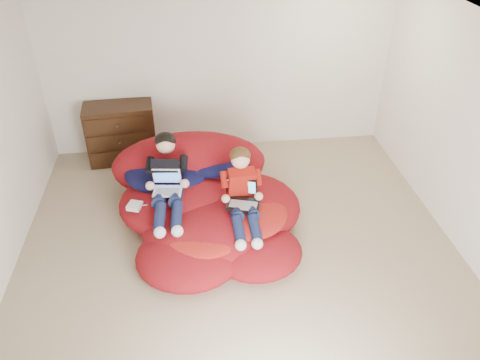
{
  "coord_description": "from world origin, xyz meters",
  "views": [
    {
      "loc": [
        -0.47,
        -3.94,
        3.7
      ],
      "look_at": [
        0.06,
        0.44,
        0.7
      ],
      "focal_mm": 35.0,
      "sensor_mm": 36.0,
      "label": 1
    }
  ],
  "objects_px": {
    "laptop_black": "(242,196)",
    "dresser": "(121,133)",
    "older_boy": "(167,176)",
    "beanbag_pile": "(204,202)",
    "laptop_white": "(167,184)",
    "younger_boy": "(242,190)"
  },
  "relations": [
    {
      "from": "younger_boy",
      "to": "laptop_black",
      "type": "distance_m",
      "value": 0.08
    },
    {
      "from": "younger_boy",
      "to": "laptop_white",
      "type": "bearing_deg",
      "value": 163.62
    },
    {
      "from": "dresser",
      "to": "younger_boy",
      "type": "xyz_separation_m",
      "value": [
        1.54,
        -1.94,
        0.22
      ]
    },
    {
      "from": "beanbag_pile",
      "to": "laptop_black",
      "type": "bearing_deg",
      "value": -40.18
    },
    {
      "from": "older_boy",
      "to": "younger_boy",
      "type": "xyz_separation_m",
      "value": [
        0.84,
        -0.36,
        -0.02
      ]
    },
    {
      "from": "younger_boy",
      "to": "laptop_black",
      "type": "height_order",
      "value": "younger_boy"
    },
    {
      "from": "beanbag_pile",
      "to": "younger_boy",
      "type": "relative_size",
      "value": 2.49
    },
    {
      "from": "beanbag_pile",
      "to": "laptop_white",
      "type": "distance_m",
      "value": 0.56
    },
    {
      "from": "laptop_white",
      "to": "laptop_black",
      "type": "bearing_deg",
      "value": -16.85
    },
    {
      "from": "laptop_black",
      "to": "dresser",
      "type": "bearing_deg",
      "value": 128.35
    },
    {
      "from": "younger_boy",
      "to": "laptop_black",
      "type": "xyz_separation_m",
      "value": [
        0.0,
        -0.01,
        -0.08
      ]
    },
    {
      "from": "older_boy",
      "to": "dresser",
      "type": "bearing_deg",
      "value": 113.88
    },
    {
      "from": "laptop_black",
      "to": "older_boy",
      "type": "bearing_deg",
      "value": 156.43
    },
    {
      "from": "younger_boy",
      "to": "beanbag_pile",
      "type": "bearing_deg",
      "value": 140.4
    },
    {
      "from": "beanbag_pile",
      "to": "laptop_white",
      "type": "xyz_separation_m",
      "value": [
        -0.41,
        -0.11,
        0.37
      ]
    },
    {
      "from": "beanbag_pile",
      "to": "younger_boy",
      "type": "distance_m",
      "value": 0.68
    },
    {
      "from": "beanbag_pile",
      "to": "laptop_white",
      "type": "bearing_deg",
      "value": -165.43
    },
    {
      "from": "older_boy",
      "to": "laptop_black",
      "type": "xyz_separation_m",
      "value": [
        0.84,
        -0.37,
        -0.1
      ]
    },
    {
      "from": "younger_boy",
      "to": "laptop_white",
      "type": "xyz_separation_m",
      "value": [
        -0.84,
        0.25,
        -0.02
      ]
    },
    {
      "from": "laptop_white",
      "to": "younger_boy",
      "type": "bearing_deg",
      "value": -16.38
    },
    {
      "from": "beanbag_pile",
      "to": "laptop_white",
      "type": "height_order",
      "value": "beanbag_pile"
    },
    {
      "from": "beanbag_pile",
      "to": "laptop_white",
      "type": "relative_size",
      "value": 6.95
    }
  ]
}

